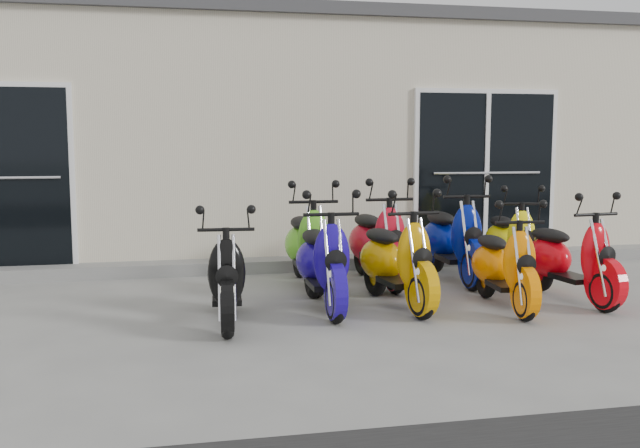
# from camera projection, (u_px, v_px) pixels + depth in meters

# --- Properties ---
(ground) EXTENTS (80.00, 80.00, 0.00)m
(ground) POSITION_uv_depth(u_px,v_px,m) (332.00, 306.00, 7.08)
(ground) COLOR gray
(ground) RESTS_ON ground
(building) EXTENTS (14.00, 6.00, 3.20)m
(building) POSITION_uv_depth(u_px,v_px,m) (264.00, 142.00, 11.94)
(building) COLOR beige
(building) RESTS_ON ground
(roof_cap) EXTENTS (14.20, 6.20, 0.16)m
(roof_cap) POSITION_uv_depth(u_px,v_px,m) (263.00, 40.00, 11.74)
(roof_cap) COLOR #3F3F42
(roof_cap) RESTS_ON building
(front_step) EXTENTS (14.00, 0.40, 0.15)m
(front_step) POSITION_uv_depth(u_px,v_px,m) (297.00, 264.00, 9.03)
(front_step) COLOR gray
(front_step) RESTS_ON ground
(door_left) EXTENTS (1.07, 0.08, 2.22)m
(door_left) POSITION_uv_depth(u_px,v_px,m) (27.00, 172.00, 8.39)
(door_left) COLOR black
(door_left) RESTS_ON front_step
(door_right) EXTENTS (2.02, 0.08, 2.22)m
(door_right) POSITION_uv_depth(u_px,v_px,m) (485.00, 168.00, 9.56)
(door_right) COLOR black
(door_right) RESTS_ON front_step
(scooter_front_black) EXTENTS (0.64, 1.53, 1.11)m
(scooter_front_black) POSITION_uv_depth(u_px,v_px,m) (226.00, 263.00, 6.34)
(scooter_front_black) COLOR black
(scooter_front_black) RESTS_ON ground
(scooter_front_blue) EXTENTS (0.59, 1.62, 1.20)m
(scooter_front_blue) POSITION_uv_depth(u_px,v_px,m) (323.00, 248.00, 6.86)
(scooter_front_blue) COLOR #1A098F
(scooter_front_blue) RESTS_ON ground
(scooter_front_orange_a) EXTENTS (0.79, 1.68, 1.19)m
(scooter_front_orange_a) POSITION_uv_depth(u_px,v_px,m) (396.00, 247.00, 6.98)
(scooter_front_orange_a) COLOR #D49102
(scooter_front_orange_a) RESTS_ON ground
(scooter_front_orange_b) EXTENTS (0.64, 1.52, 1.10)m
(scooter_front_orange_b) POSITION_uv_depth(u_px,v_px,m) (504.00, 253.00, 6.91)
(scooter_front_orange_b) COLOR #FF7D00
(scooter_front_orange_b) RESTS_ON ground
(scooter_front_red) EXTENTS (0.75, 1.61, 1.15)m
(scooter_front_red) POSITION_uv_depth(u_px,v_px,m) (570.00, 246.00, 7.23)
(scooter_front_red) COLOR red
(scooter_front_red) RESTS_ON ground
(scooter_back_green) EXTENTS (0.62, 1.66, 1.22)m
(scooter_back_green) POSITION_uv_depth(u_px,v_px,m) (307.00, 233.00, 7.94)
(scooter_back_green) COLOR #58B823
(scooter_back_green) RESTS_ON ground
(scooter_back_red) EXTENTS (0.70, 1.71, 1.24)m
(scooter_back_red) POSITION_uv_depth(u_px,v_px,m) (377.00, 230.00, 8.09)
(scooter_back_red) COLOR red
(scooter_back_red) RESTS_ON ground
(scooter_back_blue) EXTENTS (0.63, 1.71, 1.26)m
(scooter_back_blue) POSITION_uv_depth(u_px,v_px,m) (452.00, 227.00, 8.25)
(scooter_back_blue) COLOR #03127B
(scooter_back_blue) RESTS_ON ground
(scooter_back_yellow) EXTENTS (0.76, 1.59, 1.13)m
(scooter_back_yellow) POSITION_uv_depth(u_px,v_px,m) (511.00, 230.00, 8.50)
(scooter_back_yellow) COLOR #FFF10C
(scooter_back_yellow) RESTS_ON ground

